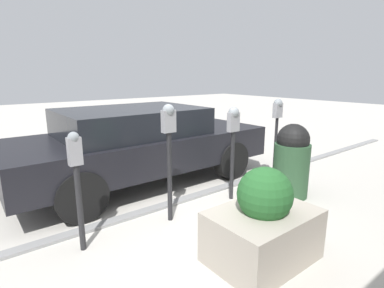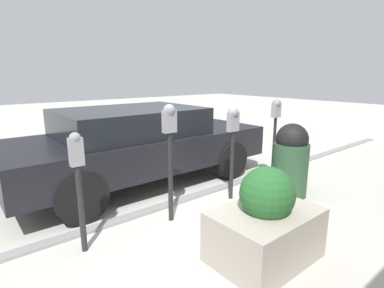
{
  "view_description": "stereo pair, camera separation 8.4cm",
  "coord_description": "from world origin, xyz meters",
  "px_view_note": "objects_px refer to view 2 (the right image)",
  "views": [
    {
      "loc": [
        -2.68,
        -3.52,
        1.97
      ],
      "look_at": [
        0.0,
        -0.09,
        0.96
      ],
      "focal_mm": 28.0,
      "sensor_mm": 36.0,
      "label": 1
    },
    {
      "loc": [
        -2.74,
        -3.47,
        1.97
      ],
      "look_at": [
        0.0,
        -0.09,
        0.96
      ],
      "focal_mm": 28.0,
      "sensor_mm": 36.0,
      "label": 2
    }
  ],
  "objects_px": {
    "parking_meter_second": "(170,141)",
    "parked_car_front": "(138,143)",
    "trash_bin": "(291,160)",
    "parking_meter_middle": "(233,133)",
    "parking_meter_fourth": "(276,121)",
    "parking_meter_nearest": "(78,175)",
    "planter_box": "(265,224)"
  },
  "relations": [
    {
      "from": "parked_car_front",
      "to": "parking_meter_nearest",
      "type": "bearing_deg",
      "value": -134.95
    },
    {
      "from": "parking_meter_nearest",
      "to": "parked_car_front",
      "type": "relative_size",
      "value": 0.3
    },
    {
      "from": "parked_car_front",
      "to": "parking_meter_second",
      "type": "bearing_deg",
      "value": -104.27
    },
    {
      "from": "parking_meter_nearest",
      "to": "trash_bin",
      "type": "distance_m",
      "value": 3.3
    },
    {
      "from": "parking_meter_nearest",
      "to": "parking_meter_middle",
      "type": "relative_size",
      "value": 0.93
    },
    {
      "from": "planter_box",
      "to": "trash_bin",
      "type": "xyz_separation_m",
      "value": [
        1.77,
        0.86,
        0.19
      ]
    },
    {
      "from": "parking_meter_nearest",
      "to": "parking_meter_fourth",
      "type": "xyz_separation_m",
      "value": [
        3.55,
        0.03,
        0.26
      ]
    },
    {
      "from": "parking_meter_second",
      "to": "trash_bin",
      "type": "bearing_deg",
      "value": -13.79
    },
    {
      "from": "parked_car_front",
      "to": "planter_box",
      "type": "bearing_deg",
      "value": -92.54
    },
    {
      "from": "parking_meter_middle",
      "to": "parking_meter_second",
      "type": "bearing_deg",
      "value": 179.98
    },
    {
      "from": "parking_meter_second",
      "to": "parked_car_front",
      "type": "distance_m",
      "value": 1.72
    },
    {
      "from": "parking_meter_second",
      "to": "planter_box",
      "type": "bearing_deg",
      "value": -78.52
    },
    {
      "from": "parking_meter_nearest",
      "to": "parking_meter_middle",
      "type": "height_order",
      "value": "parking_meter_middle"
    },
    {
      "from": "parked_car_front",
      "to": "trash_bin",
      "type": "height_order",
      "value": "parked_car_front"
    },
    {
      "from": "parking_meter_middle",
      "to": "parked_car_front",
      "type": "xyz_separation_m",
      "value": [
        -0.77,
        1.63,
        -0.33
      ]
    },
    {
      "from": "parked_car_front",
      "to": "trash_bin",
      "type": "distance_m",
      "value": 2.69
    },
    {
      "from": "parking_meter_second",
      "to": "parking_meter_fourth",
      "type": "height_order",
      "value": "parking_meter_second"
    },
    {
      "from": "parking_meter_middle",
      "to": "parking_meter_fourth",
      "type": "distance_m",
      "value": 1.17
    },
    {
      "from": "parking_meter_second",
      "to": "parked_car_front",
      "type": "relative_size",
      "value": 0.35
    },
    {
      "from": "parking_meter_second",
      "to": "parked_car_front",
      "type": "bearing_deg",
      "value": 75.6
    },
    {
      "from": "parking_meter_fourth",
      "to": "parked_car_front",
      "type": "bearing_deg",
      "value": 140.88
    },
    {
      "from": "parking_meter_second",
      "to": "trash_bin",
      "type": "height_order",
      "value": "parking_meter_second"
    },
    {
      "from": "parking_meter_nearest",
      "to": "parked_car_front",
      "type": "distance_m",
      "value": 2.28
    },
    {
      "from": "parking_meter_middle",
      "to": "planter_box",
      "type": "height_order",
      "value": "parking_meter_middle"
    },
    {
      "from": "parked_car_front",
      "to": "parking_meter_middle",
      "type": "bearing_deg",
      "value": -64.44
    },
    {
      "from": "parking_meter_nearest",
      "to": "parking_meter_middle",
      "type": "bearing_deg",
      "value": -0.4
    },
    {
      "from": "parking_meter_middle",
      "to": "trash_bin",
      "type": "bearing_deg",
      "value": -30.33
    },
    {
      "from": "parking_meter_fourth",
      "to": "parked_car_front",
      "type": "relative_size",
      "value": 0.34
    },
    {
      "from": "parking_meter_middle",
      "to": "parked_car_front",
      "type": "height_order",
      "value": "parking_meter_middle"
    },
    {
      "from": "planter_box",
      "to": "trash_bin",
      "type": "height_order",
      "value": "trash_bin"
    },
    {
      "from": "parking_meter_second",
      "to": "parking_meter_fourth",
      "type": "distance_m",
      "value": 2.35
    },
    {
      "from": "parking_meter_nearest",
      "to": "planter_box",
      "type": "distance_m",
      "value": 2.08
    }
  ]
}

